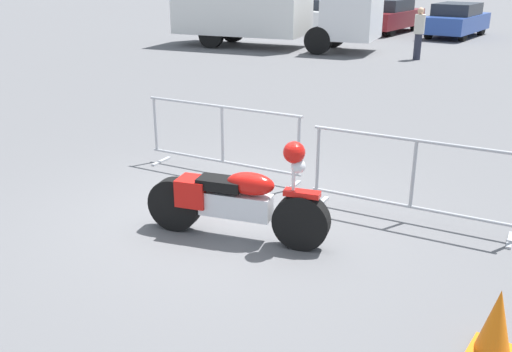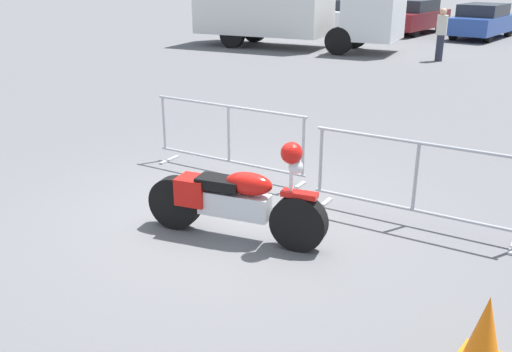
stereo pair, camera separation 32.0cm
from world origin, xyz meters
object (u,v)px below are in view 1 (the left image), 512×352
box_truck (264,3)px  pedestrian (419,32)px  parked_car_blue (457,20)px  traffic_cone (496,322)px  motorcycle (236,200)px  parked_car_maroon (388,16)px  crowd_barrier_near (223,139)px  parked_car_white (327,14)px  crowd_barrier_far (413,179)px

box_truck → pedestrian: box_truck is taller
parked_car_blue → traffic_cone: parked_car_blue is taller
box_truck → motorcycle: bearing=-68.9°
pedestrian → parked_car_maroon: bearing=-171.2°
crowd_barrier_near → parked_car_maroon: size_ratio=0.58×
crowd_barrier_near → parked_car_white: 21.39m
traffic_cone → parked_car_blue: bearing=108.1°
parked_car_blue → traffic_cone: (7.06, -21.62, -0.44)m
box_truck → traffic_cone: 18.56m
parked_car_maroon → traffic_cone: bearing=-154.6°
parked_car_white → traffic_cone: (13.37, -21.50, -0.43)m
parked_car_blue → pedestrian: pedestrian is taller
parked_car_maroon → crowd_barrier_near: bearing=-163.5°
box_truck → parked_car_blue: (4.99, 7.58, -0.90)m
parked_car_maroon → parked_car_blue: size_ratio=1.05×
crowd_barrier_far → parked_car_white: (-11.86, 19.44, 0.15)m
crowd_barrier_near → box_truck: box_truck is taller
motorcycle → parked_car_blue: (-4.07, 21.18, 0.26)m
parked_car_maroon → traffic_cone: parked_car_maroon is taller
crowd_barrier_far → parked_car_blue: bearing=105.8°
parked_car_maroon → parked_car_blue: bearing=-89.4°
motorcycle → traffic_cone: 3.03m
crowd_barrier_far → box_truck: size_ratio=0.32×
crowd_barrier_near → parked_car_maroon: (-5.75, 19.54, 0.21)m
crowd_barrier_near → crowd_barrier_far: (2.95, 0.00, 0.00)m
motorcycle → pedestrian: bearing=85.8°
crowd_barrier_far → motorcycle: bearing=-132.6°
pedestrian → traffic_cone: bearing=1.7°
box_truck → parked_car_blue: 9.12m
box_truck → parked_car_white: (-1.32, 7.45, -0.92)m
box_truck → parked_car_maroon: (1.84, 7.55, -0.87)m
motorcycle → parked_car_maroon: (-7.23, 21.15, 0.29)m
parked_car_white → traffic_cone: bearing=-148.0°
crowd_barrier_near → traffic_cone: crowd_barrier_near is taller
box_truck → parked_car_maroon: 7.82m
box_truck → pedestrian: 5.99m
motorcycle → parked_car_maroon: parked_car_maroon is taller
parked_car_blue → traffic_cone: size_ratio=7.20×
parked_car_white → crowd_barrier_far: bearing=-148.5°
crowd_barrier_far → parked_car_white: bearing=121.4°
crowd_barrier_far → parked_car_blue: size_ratio=0.60×
box_truck → parked_car_blue: box_truck is taller
traffic_cone → box_truck: bearing=130.6°
parked_car_blue → pedestrian: (0.93, -7.09, 0.19)m
crowd_barrier_far → parked_car_white: 22.77m
crowd_barrier_near → pedestrian: size_ratio=1.52×
crowd_barrier_near → box_truck: 14.23m
crowd_barrier_far → pedestrian: 13.31m
pedestrian → box_truck: bearing=-106.6°
crowd_barrier_far → traffic_cone: size_ratio=4.34×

